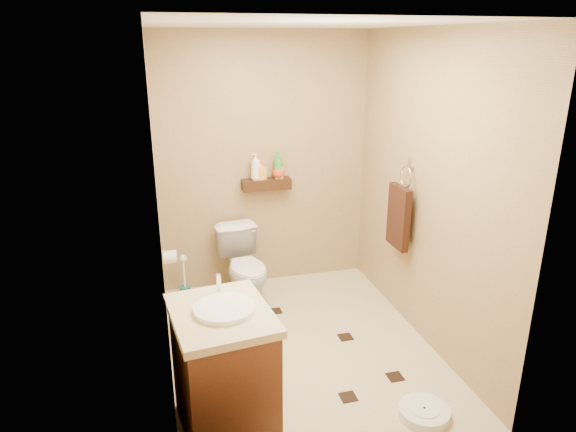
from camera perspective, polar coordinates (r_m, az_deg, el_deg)
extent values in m
plane|color=beige|center=(4.20, 1.37, -14.22)|extent=(2.50, 2.50, 0.00)
cube|color=#A2875C|center=(4.86, -2.66, 5.85)|extent=(2.00, 0.04, 2.40)
cube|color=#A2875C|center=(2.59, 9.34, -6.45)|extent=(2.00, 0.04, 2.40)
cube|color=#A2875C|center=(3.55, -14.18, 0.30)|extent=(0.04, 2.50, 2.40)
cube|color=#A2875C|center=(4.07, 15.16, 2.61)|extent=(0.04, 2.50, 2.40)
cube|color=silver|center=(3.52, 1.69, 20.57)|extent=(2.00, 2.50, 0.02)
cube|color=#3E1E10|center=(4.82, -2.42, 3.56)|extent=(0.46, 0.14, 0.10)
cube|color=black|center=(4.01, -4.10, -16.03)|extent=(0.11, 0.11, 0.01)
cube|color=black|center=(4.33, 6.40, -13.22)|extent=(0.11, 0.11, 0.01)
cube|color=black|center=(3.72, 6.70, -19.34)|extent=(0.11, 0.11, 0.01)
cube|color=black|center=(4.48, -7.75, -12.11)|extent=(0.11, 0.11, 0.01)
cube|color=black|center=(3.95, 11.82, -17.08)|extent=(0.11, 0.11, 0.01)
cube|color=black|center=(4.67, -1.41, -10.52)|extent=(0.11, 0.11, 0.01)
imported|color=white|center=(4.69, -4.76, -5.74)|extent=(0.47, 0.72, 0.69)
cube|color=brown|center=(3.26, -7.12, -17.16)|extent=(0.59, 0.69, 0.77)
cube|color=beige|center=(3.04, -7.44, -10.85)|extent=(0.63, 0.74, 0.05)
cylinder|color=white|center=(3.02, -7.09, -10.32)|extent=(0.36, 0.36, 0.05)
cylinder|color=silver|center=(3.18, -7.70, -7.43)|extent=(0.03, 0.03, 0.12)
cylinder|color=white|center=(3.64, 14.87, -20.34)|extent=(0.38, 0.38, 0.06)
cylinder|color=white|center=(3.62, 14.92, -19.94)|extent=(0.20, 0.20, 0.01)
cylinder|color=#196563|center=(4.98, -11.35, -8.24)|extent=(0.10, 0.10, 0.11)
cylinder|color=white|center=(4.90, -11.49, -6.18)|extent=(0.02, 0.02, 0.31)
sphere|color=white|center=(4.84, -11.61, -4.64)|extent=(0.07, 0.07, 0.07)
cube|color=silver|center=(4.23, 13.53, 5.87)|extent=(0.03, 0.06, 0.08)
torus|color=silver|center=(4.24, 12.99, 4.28)|extent=(0.02, 0.19, 0.19)
cube|color=#34170F|center=(4.32, 12.19, -0.11)|extent=(0.06, 0.30, 0.52)
cylinder|color=white|center=(4.37, -12.98, -4.46)|extent=(0.11, 0.11, 0.11)
cylinder|color=silver|center=(4.35, -13.56, -3.78)|extent=(0.04, 0.02, 0.02)
imported|color=white|center=(4.76, -3.60, 5.50)|extent=(0.13, 0.13, 0.25)
imported|color=#F7A434|center=(4.78, -3.05, 5.15)|extent=(0.11, 0.11, 0.18)
imported|color=red|center=(4.82, -1.09, 5.09)|extent=(0.16, 0.16, 0.15)
imported|color=green|center=(4.81, -1.09, 5.69)|extent=(0.13, 0.13, 0.25)
imported|color=#FA7853|center=(4.82, -1.01, 5.18)|extent=(0.09, 0.08, 0.17)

